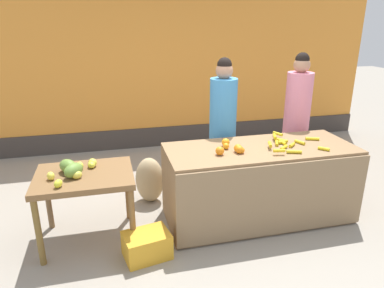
% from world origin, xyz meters
% --- Properties ---
extents(ground_plane, '(24.00, 24.00, 0.00)m').
position_xyz_m(ground_plane, '(0.00, 0.00, 0.00)').
color(ground_plane, gray).
extents(market_wall_back, '(7.48, 0.23, 2.98)m').
position_xyz_m(market_wall_back, '(0.00, 2.86, 1.46)').
color(market_wall_back, orange).
rests_on(market_wall_back, ground).
extents(fruit_stall_counter, '(2.13, 0.87, 0.88)m').
position_xyz_m(fruit_stall_counter, '(0.45, -0.01, 0.44)').
color(fruit_stall_counter, olive).
rests_on(fruit_stall_counter, ground).
extents(side_table_wooden, '(0.97, 0.76, 0.76)m').
position_xyz_m(side_table_wooden, '(-1.47, 0.00, 0.66)').
color(side_table_wooden, brown).
rests_on(side_table_wooden, ground).
extents(banana_bunch_pile, '(0.75, 0.64, 0.07)m').
position_xyz_m(banana_bunch_pile, '(0.77, -0.02, 0.91)').
color(banana_bunch_pile, gold).
rests_on(banana_bunch_pile, fruit_stall_counter).
extents(orange_pile, '(0.32, 0.34, 0.09)m').
position_xyz_m(orange_pile, '(0.07, -0.05, 0.92)').
color(orange_pile, orange).
rests_on(orange_pile, fruit_stall_counter).
extents(mango_papaya_pile, '(0.50, 0.56, 0.14)m').
position_xyz_m(mango_papaya_pile, '(-1.58, 0.00, 0.82)').
color(mango_papaya_pile, '#D6D244').
rests_on(mango_papaya_pile, side_table_wooden).
extents(vendor_woman_blue_shirt, '(0.34, 0.34, 1.80)m').
position_xyz_m(vendor_woman_blue_shirt, '(0.22, 0.67, 0.91)').
color(vendor_woman_blue_shirt, '#33333D').
rests_on(vendor_woman_blue_shirt, ground).
extents(vendor_woman_pink_shirt, '(0.34, 0.34, 1.84)m').
position_xyz_m(vendor_woman_pink_shirt, '(1.27, 0.70, 0.93)').
color(vendor_woman_pink_shirt, '#33333D').
rests_on(vendor_woman_pink_shirt, ground).
extents(produce_crate, '(0.49, 0.40, 0.26)m').
position_xyz_m(produce_crate, '(-0.92, -0.45, 0.13)').
color(produce_crate, gold).
rests_on(produce_crate, ground).
extents(produce_sack, '(0.44, 0.41, 0.59)m').
position_xyz_m(produce_sack, '(-0.74, 0.68, 0.30)').
color(produce_sack, tan).
rests_on(produce_sack, ground).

